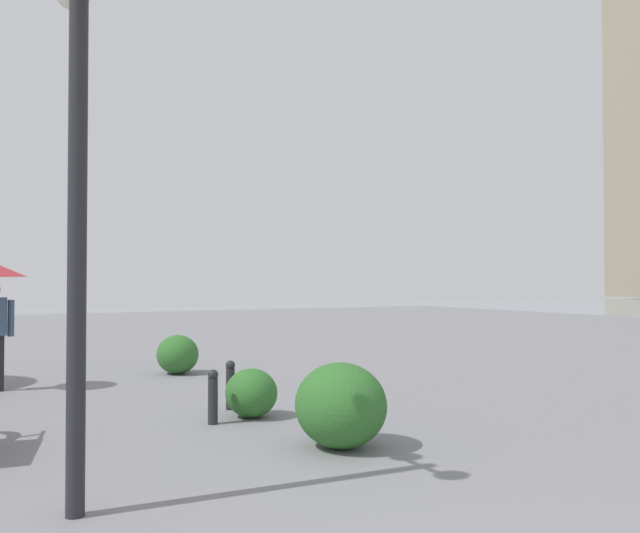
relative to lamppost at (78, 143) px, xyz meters
name	(u,v)px	position (x,y,z in m)	size (l,w,h in m)	color
lamppost	(78,143)	(0.00, 0.00, 0.00)	(0.98, 0.28, 4.19)	#232328
bollard_near	(213,395)	(2.56, -1.93, -2.43)	(0.13, 0.13, 0.67)	#232328
bollard_mid	(230,384)	(3.33, -2.44, -2.43)	(0.13, 0.13, 0.66)	#232328
shrub_low	(178,354)	(7.05, -2.77, -2.41)	(0.85, 0.77, 0.73)	#2D6628
shrub_round	(251,393)	(2.72, -2.50, -2.47)	(0.73, 0.66, 0.62)	#2D6628
shrub_wide	(341,405)	(0.84, -2.74, -2.33)	(1.04, 0.94, 0.89)	#2D6628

